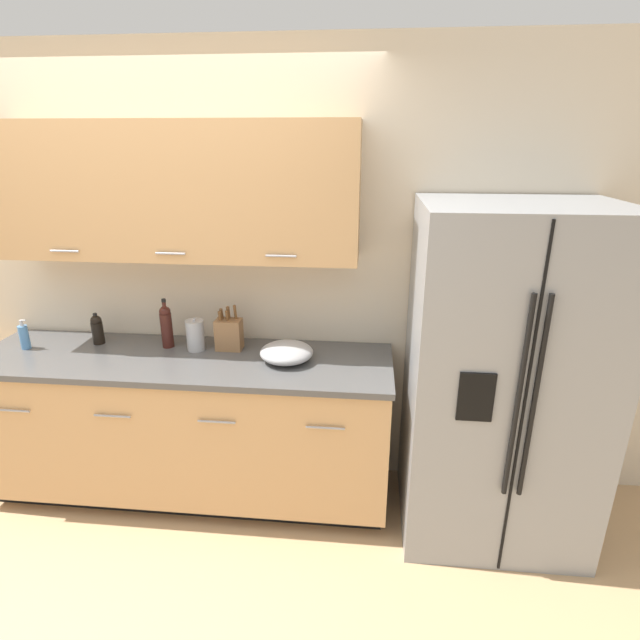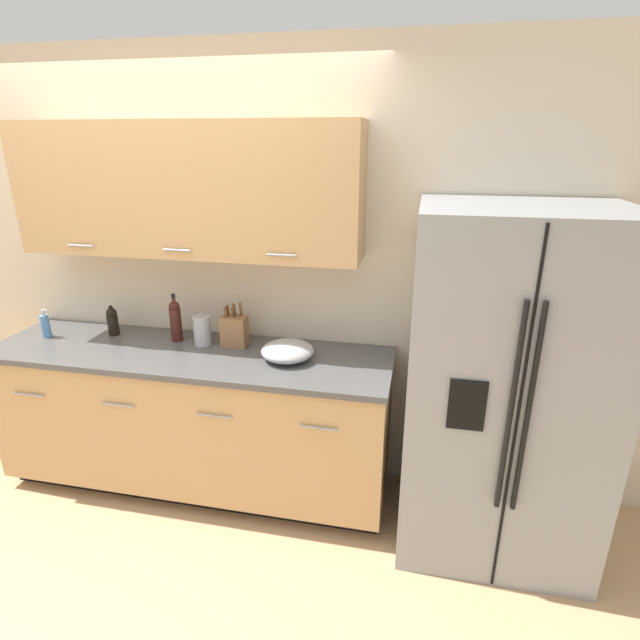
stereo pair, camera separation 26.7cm
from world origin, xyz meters
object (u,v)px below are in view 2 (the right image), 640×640
(soap_dispenser, at_px, (46,326))
(steel_canister, at_px, (202,330))
(mixing_bowl, at_px, (287,351))
(refrigerator, at_px, (504,388))
(wine_bottle, at_px, (176,320))
(oil_bottle, at_px, (113,321))
(knife_block, at_px, (234,330))

(soap_dispenser, height_order, steel_canister, steel_canister)
(mixing_bowl, bearing_deg, steel_canister, 169.94)
(mixing_bowl, bearing_deg, refrigerator, -3.92)
(wine_bottle, xyz_separation_m, oil_bottle, (-0.44, 0.01, -0.04))
(refrigerator, xyz_separation_m, steel_canister, (-1.71, 0.18, 0.11))
(refrigerator, xyz_separation_m, wine_bottle, (-1.89, 0.20, 0.15))
(knife_block, distance_m, oil_bottle, 0.81)
(refrigerator, distance_m, mixing_bowl, 1.16)
(knife_block, relative_size, soap_dispenser, 1.49)
(knife_block, bearing_deg, oil_bottle, 179.60)
(mixing_bowl, bearing_deg, oil_bottle, 173.60)
(steel_canister, xyz_separation_m, mixing_bowl, (0.55, -0.10, -0.04))
(knife_block, relative_size, oil_bottle, 1.41)
(steel_canister, bearing_deg, mixing_bowl, -10.06)
(knife_block, height_order, soap_dispenser, knife_block)
(oil_bottle, xyz_separation_m, steel_canister, (0.62, -0.03, -0.00))
(steel_canister, bearing_deg, oil_bottle, 176.93)
(wine_bottle, bearing_deg, soap_dispenser, -172.27)
(refrigerator, relative_size, soap_dispenser, 9.99)
(steel_canister, bearing_deg, soap_dispenser, -175.11)
(refrigerator, xyz_separation_m, mixing_bowl, (-1.15, 0.08, 0.07))
(knife_block, height_order, oil_bottle, knife_block)
(oil_bottle, bearing_deg, wine_bottle, -0.96)
(refrigerator, bearing_deg, steel_canister, 174.08)
(knife_block, distance_m, steel_canister, 0.19)
(soap_dispenser, bearing_deg, oil_bottle, 17.08)
(refrigerator, bearing_deg, soap_dispenser, 178.08)
(knife_block, distance_m, mixing_bowl, 0.38)
(mixing_bowl, bearing_deg, knife_block, 160.77)
(oil_bottle, bearing_deg, mixing_bowl, -6.40)
(steel_canister, bearing_deg, refrigerator, -5.92)
(wine_bottle, height_order, mixing_bowl, wine_bottle)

